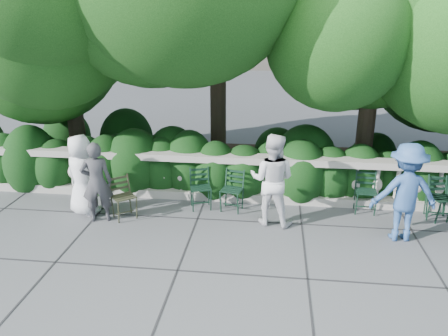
# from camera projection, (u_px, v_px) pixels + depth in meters

# --- Properties ---
(ground) EXTENTS (90.00, 90.00, 0.00)m
(ground) POSITION_uv_depth(u_px,v_px,m) (217.00, 241.00, 7.66)
(ground) COLOR #4A4C51
(ground) RESTS_ON ground
(balustrade) EXTENTS (12.00, 0.44, 1.00)m
(balustrade) POSITION_uv_depth(u_px,v_px,m) (228.00, 178.00, 9.18)
(balustrade) COLOR #9E998E
(balustrade) RESTS_ON ground
(shrub_hedge) EXTENTS (15.00, 2.60, 1.70)m
(shrub_hedge) POSITION_uv_depth(u_px,v_px,m) (234.00, 179.00, 10.47)
(shrub_hedge) COLOR black
(shrub_hedge) RESTS_ON ground
(tree_canopy) EXTENTS (15.04, 6.52, 6.78)m
(tree_canopy) POSITION_uv_depth(u_px,v_px,m) (268.00, 3.00, 9.22)
(tree_canopy) COLOR #3F3023
(tree_canopy) RESTS_ON ground
(chair_b) EXTENTS (0.56, 0.59, 0.84)m
(chair_b) POSITION_uv_depth(u_px,v_px,m) (202.00, 211.00, 8.80)
(chair_b) COLOR black
(chair_b) RESTS_ON ground
(chair_c) EXTENTS (0.53, 0.56, 0.84)m
(chair_c) POSITION_uv_depth(u_px,v_px,m) (229.00, 213.00, 8.71)
(chair_c) COLOR black
(chair_c) RESTS_ON ground
(chair_d) EXTENTS (0.46, 0.50, 0.84)m
(chair_d) POSITION_uv_depth(u_px,v_px,m) (364.00, 215.00, 8.62)
(chair_d) COLOR black
(chair_d) RESTS_ON ground
(chair_e) EXTENTS (0.50, 0.53, 0.84)m
(chair_e) POSITION_uv_depth(u_px,v_px,m) (436.00, 221.00, 8.37)
(chair_e) COLOR black
(chair_e) RESTS_ON ground
(chair_f) EXTENTS (0.56, 0.59, 0.84)m
(chair_f) POSITION_uv_depth(u_px,v_px,m) (443.00, 223.00, 8.30)
(chair_f) COLOR black
(chair_f) RESTS_ON ground
(chair_weathered) EXTENTS (0.64, 0.65, 0.84)m
(chair_weathered) POSITION_uv_depth(u_px,v_px,m) (128.00, 221.00, 8.39)
(chair_weathered) COLOR black
(chair_weathered) RESTS_ON ground
(person_businessman) EXTENTS (0.92, 0.77, 1.61)m
(person_businessman) POSITION_uv_depth(u_px,v_px,m) (82.00, 175.00, 8.45)
(person_businessman) COLOR white
(person_businessman) RESTS_ON ground
(person_woman_grey) EXTENTS (0.65, 0.52, 1.56)m
(person_woman_grey) POSITION_uv_depth(u_px,v_px,m) (97.00, 182.00, 8.16)
(person_woman_grey) COLOR #3B3A3F
(person_woman_grey) RESTS_ON ground
(person_casual_man) EXTENTS (0.97, 0.83, 1.75)m
(person_casual_man) POSITION_uv_depth(u_px,v_px,m) (272.00, 180.00, 8.03)
(person_casual_man) COLOR white
(person_casual_man) RESTS_ON ground
(person_older_blue) EXTENTS (1.18, 0.74, 1.75)m
(person_older_blue) POSITION_uv_depth(u_px,v_px,m) (405.00, 193.00, 7.46)
(person_older_blue) COLOR #305591
(person_older_blue) RESTS_ON ground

